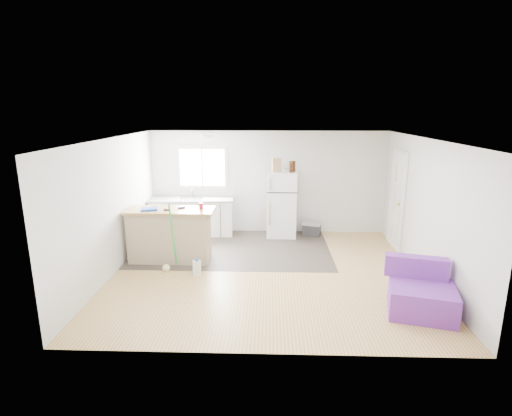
{
  "coord_description": "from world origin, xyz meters",
  "views": [
    {
      "loc": [
        0.03,
        -6.77,
        2.9
      ],
      "look_at": [
        -0.23,
        0.7,
        1.03
      ],
      "focal_mm": 28.0,
      "sensor_mm": 36.0,
      "label": 1
    }
  ],
  "objects": [
    {
      "name": "room",
      "position": [
        0.0,
        0.0,
        1.2
      ],
      "size": [
        5.51,
        5.01,
        2.41
      ],
      "color": "#9D7841",
      "rests_on": "ground"
    },
    {
      "name": "vinyl_zone",
      "position": [
        -0.73,
        1.25,
        0.0
      ],
      "size": [
        4.05,
        2.5,
        0.0
      ],
      "primitive_type": "cube",
      "color": "#332C26",
      "rests_on": "floor"
    },
    {
      "name": "window",
      "position": [
        -1.55,
        2.49,
        1.55
      ],
      "size": [
        1.18,
        0.06,
        0.98
      ],
      "color": "white",
      "rests_on": "back_wall"
    },
    {
      "name": "interior_door",
      "position": [
        2.72,
        1.55,
        1.02
      ],
      "size": [
        0.11,
        0.92,
        2.1
      ],
      "color": "white",
      "rests_on": "right_wall"
    },
    {
      "name": "ceiling_fixture",
      "position": [
        -1.2,
        1.2,
        2.36
      ],
      "size": [
        0.3,
        0.3,
        0.07
      ],
      "primitive_type": "cylinder",
      "color": "white",
      "rests_on": "ceiling"
    },
    {
      "name": "kitchen_cabinets",
      "position": [
        -1.78,
        2.2,
        0.44
      ],
      "size": [
        1.98,
        0.75,
        1.14
      ],
      "rotation": [
        0.0,
        0.0,
        0.08
      ],
      "color": "white",
      "rests_on": "floor"
    },
    {
      "name": "peninsula",
      "position": [
        -1.89,
        0.53,
        0.52
      ],
      "size": [
        1.68,
        0.66,
        1.03
      ],
      "rotation": [
        0.0,
        0.0,
        -0.01
      ],
      "color": "tan",
      "rests_on": "floor"
    },
    {
      "name": "refrigerator",
      "position": [
        0.31,
        2.17,
        0.76
      ],
      "size": [
        0.68,
        0.65,
        1.51
      ],
      "rotation": [
        0.0,
        0.0,
        -0.02
      ],
      "color": "white",
      "rests_on": "floor"
    },
    {
      "name": "cooler",
      "position": [
        1.02,
        2.19,
        0.16
      ],
      "size": [
        0.48,
        0.39,
        0.32
      ],
      "rotation": [
        0.0,
        0.0,
        -0.28
      ],
      "color": "#2B2B2D",
      "rests_on": "floor"
    },
    {
      "name": "purple_seat",
      "position": [
        2.25,
        -1.35,
        0.27
      ],
      "size": [
        1.09,
        1.06,
        0.74
      ],
      "rotation": [
        0.0,
        0.0,
        -0.26
      ],
      "color": "purple",
      "rests_on": "floor"
    },
    {
      "name": "cleaner_jug",
      "position": [
        -1.25,
        -0.17,
        0.14
      ],
      "size": [
        0.15,
        0.12,
        0.31
      ],
      "rotation": [
        0.0,
        0.0,
        0.11
      ],
      "color": "white",
      "rests_on": "floor"
    },
    {
      "name": "mop",
      "position": [
        -1.81,
        0.01,
        0.23
      ],
      "size": [
        0.21,
        0.36,
        1.3
      ],
      "rotation": [
        0.0,
        0.0,
        -0.01
      ],
      "color": "green",
      "rests_on": "floor"
    },
    {
      "name": "red_cup",
      "position": [
        -1.27,
        0.58,
        1.09
      ],
      "size": [
        0.09,
        0.09,
        0.12
      ],
      "primitive_type": "cylinder",
      "rotation": [
        0.0,
        0.0,
        0.21
      ],
      "color": "red",
      "rests_on": "peninsula"
    },
    {
      "name": "blue_tray",
      "position": [
        -2.25,
        0.46,
        1.05
      ],
      "size": [
        0.35,
        0.3,
        0.04
      ],
      "primitive_type": "cube",
      "rotation": [
        0.0,
        0.0,
        0.3
      ],
      "color": "blue",
      "rests_on": "peninsula"
    },
    {
      "name": "tool_a",
      "position": [
        -1.66,
        0.61,
        1.04
      ],
      "size": [
        0.15,
        0.1,
        0.03
      ],
      "primitive_type": "cube",
      "rotation": [
        0.0,
        0.0,
        0.37
      ],
      "color": "black",
      "rests_on": "peninsula"
    },
    {
      "name": "tool_b",
      "position": [
        -1.9,
        0.44,
        1.04
      ],
      "size": [
        0.1,
        0.05,
        0.03
      ],
      "primitive_type": "cube",
      "rotation": [
        0.0,
        0.0,
        0.05
      ],
      "color": "black",
      "rests_on": "peninsula"
    },
    {
      "name": "cardboard_box",
      "position": [
        0.18,
        2.13,
        1.66
      ],
      "size": [
        0.22,
        0.17,
        0.3
      ],
      "primitive_type": "cube",
      "rotation": [
        0.0,
        0.0,
        0.42
      ],
      "color": "tan",
      "rests_on": "refrigerator"
    },
    {
      "name": "bottle_left",
      "position": [
        0.5,
        2.06,
        1.64
      ],
      "size": [
        0.08,
        0.08,
        0.25
      ],
      "primitive_type": "cylinder",
      "rotation": [
        0.0,
        0.0,
        -0.1
      ],
      "color": "#321809",
      "rests_on": "refrigerator"
    },
    {
      "name": "bottle_right",
      "position": [
        0.57,
        2.13,
        1.64
      ],
      "size": [
        0.09,
        0.09,
        0.25
      ],
      "primitive_type": "cylinder",
      "rotation": [
        0.0,
        0.0,
        -0.39
      ],
      "color": "#321809",
      "rests_on": "refrigerator"
    }
  ]
}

